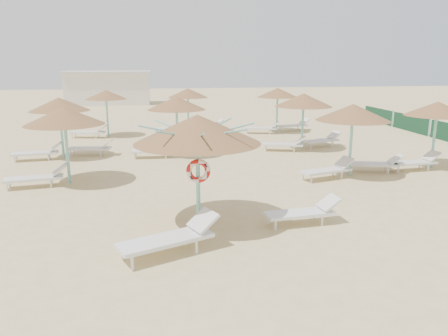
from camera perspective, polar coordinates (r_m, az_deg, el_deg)
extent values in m
plane|color=#D6BC82|center=(11.48, -0.76, -7.77)|extent=(120.00, 120.00, 0.00)
cylinder|color=#6FC1BC|center=(11.38, -3.40, -1.51)|extent=(0.11, 0.11, 2.44)
cone|color=brown|center=(11.11, -3.50, 5.11)|extent=(3.25, 3.25, 0.73)
cylinder|color=#6FC1BC|center=(11.15, -3.48, 3.79)|extent=(0.20, 0.20, 0.12)
cylinder|color=#6FC1BC|center=(11.21, 0.32, 4.98)|extent=(1.47, 0.04, 0.37)
cylinder|color=#6FC1BC|center=(11.69, -1.16, 5.35)|extent=(1.07, 1.07, 0.37)
cylinder|color=#6FC1BC|center=(11.85, -3.85, 5.43)|extent=(0.04, 1.47, 0.37)
cylinder|color=#6FC1BC|center=(11.60, -6.37, 5.20)|extent=(1.07, 1.07, 0.37)
cylinder|color=#6FC1BC|center=(11.07, -7.37, 4.76)|extent=(1.47, 0.04, 0.37)
cylinder|color=#6FC1BC|center=(10.55, -6.08, 4.36)|extent=(1.07, 1.07, 0.37)
cylinder|color=#6FC1BC|center=(10.38, -3.09, 4.25)|extent=(0.04, 1.47, 0.37)
cylinder|color=#6FC1BC|center=(10.66, -0.38, 4.53)|extent=(1.07, 1.07, 0.37)
torus|color=red|center=(11.22, -3.37, -0.39)|extent=(0.63, 0.15, 0.63)
cylinder|color=silver|center=(9.42, -11.90, -12.07)|extent=(0.07, 0.07, 0.32)
cylinder|color=silver|center=(9.90, -13.09, -10.81)|extent=(0.07, 0.07, 0.32)
cylinder|color=silver|center=(9.99, -3.61, -10.23)|extent=(0.07, 0.07, 0.32)
cylinder|color=silver|center=(10.44, -5.14, -9.15)|extent=(0.07, 0.07, 0.32)
cube|color=silver|center=(9.88, -7.62, -9.32)|extent=(2.24, 1.50, 0.09)
cube|color=silver|center=(10.19, -2.76, -6.84)|extent=(0.77, 0.84, 0.41)
cylinder|color=silver|center=(11.32, 6.75, -7.46)|extent=(0.06, 0.06, 0.27)
cylinder|color=silver|center=(11.74, 5.90, -6.64)|extent=(0.06, 0.06, 0.27)
cylinder|color=silver|center=(11.83, 12.69, -6.76)|extent=(0.06, 0.06, 0.27)
cylinder|color=silver|center=(12.23, 11.67, -6.01)|extent=(0.06, 0.06, 0.27)
cube|color=silver|center=(11.75, 9.88, -5.85)|extent=(1.88, 0.77, 0.08)
cube|color=silver|center=(12.03, 13.51, -4.41)|extent=(0.52, 0.62, 0.35)
cylinder|color=#6FC1BC|center=(16.25, -19.81, 2.09)|extent=(0.11, 0.11, 2.30)
cone|color=brown|center=(16.06, -20.17, 6.43)|extent=(2.72, 2.72, 0.61)
cylinder|color=#6FC1BC|center=(16.09, -20.09, 5.57)|extent=(0.20, 0.20, 0.12)
cylinder|color=silver|center=(16.20, -26.44, -2.27)|extent=(0.06, 0.06, 0.28)
cylinder|color=silver|center=(16.68, -26.21, -1.81)|extent=(0.06, 0.06, 0.28)
cylinder|color=silver|center=(16.05, -21.68, -1.93)|extent=(0.06, 0.06, 0.28)
cylinder|color=silver|center=(16.53, -21.59, -1.48)|extent=(0.06, 0.06, 0.28)
cube|color=silver|center=(16.29, -23.62, -1.23)|extent=(1.97, 0.91, 0.08)
cube|color=silver|center=(16.17, -20.71, -0.19)|extent=(0.57, 0.67, 0.36)
cylinder|color=#6FC1BC|center=(20.72, -20.44, 4.41)|extent=(0.11, 0.11, 2.30)
cone|color=brown|center=(20.57, -20.73, 7.81)|extent=(2.59, 2.59, 0.58)
cylinder|color=#6FC1BC|center=(20.59, -20.68, 7.15)|extent=(0.20, 0.20, 0.12)
cylinder|color=silver|center=(20.63, -25.67, 1.02)|extent=(0.06, 0.06, 0.28)
cylinder|color=silver|center=(21.12, -25.46, 1.30)|extent=(0.06, 0.06, 0.28)
cylinder|color=silver|center=(20.44, -21.95, 1.28)|extent=(0.06, 0.06, 0.28)
cylinder|color=silver|center=(20.93, -21.82, 1.56)|extent=(0.06, 0.06, 0.28)
cube|color=silver|center=(20.72, -23.44, 1.80)|extent=(1.96, 0.85, 0.08)
cube|color=silver|center=(20.58, -21.16, 2.62)|extent=(0.55, 0.65, 0.36)
cylinder|color=silver|center=(20.98, -19.40, 1.79)|extent=(0.06, 0.06, 0.28)
cylinder|color=silver|center=(21.45, -19.01, 2.07)|extent=(0.06, 0.06, 0.28)
cylinder|color=silver|center=(20.62, -15.82, 1.86)|extent=(0.06, 0.06, 0.28)
cylinder|color=silver|center=(21.09, -15.50, 2.14)|extent=(0.06, 0.06, 0.28)
cube|color=silver|center=(20.96, -17.15, 2.46)|extent=(1.96, 0.85, 0.08)
cube|color=silver|center=(20.71, -14.93, 3.15)|extent=(0.55, 0.65, 0.36)
cylinder|color=#6FC1BC|center=(25.98, -15.00, 6.55)|extent=(0.11, 0.11, 2.30)
cone|color=brown|center=(25.87, -15.17, 9.24)|extent=(2.31, 2.31, 0.52)
cylinder|color=#6FC1BC|center=(25.88, -15.13, 8.74)|extent=(0.20, 0.20, 0.12)
cylinder|color=silver|center=(25.91, -19.22, 3.97)|extent=(0.06, 0.06, 0.28)
cylinder|color=silver|center=(26.37, -18.84, 4.16)|extent=(0.06, 0.06, 0.28)
cylinder|color=silver|center=(25.46, -16.38, 4.02)|extent=(0.06, 0.06, 0.28)
cylinder|color=silver|center=(25.92, -16.04, 4.21)|extent=(0.06, 0.06, 0.28)
cube|color=silver|center=(25.84, -17.40, 4.49)|extent=(1.98, 0.97, 0.08)
cube|color=silver|center=(25.53, -15.63, 5.05)|extent=(0.59, 0.68, 0.36)
cylinder|color=#6FC1BC|center=(20.04, -6.14, 4.91)|extent=(0.11, 0.11, 2.30)
cone|color=brown|center=(19.89, -6.23, 8.43)|extent=(2.62, 2.62, 0.59)
cylinder|color=#6FC1BC|center=(19.91, -6.21, 7.75)|extent=(0.20, 0.20, 0.12)
cylinder|color=silver|center=(19.61, -11.55, 1.51)|extent=(0.06, 0.06, 0.28)
cylinder|color=silver|center=(20.10, -11.43, 1.81)|extent=(0.06, 0.06, 0.28)
cylinder|color=silver|center=(19.54, -7.60, 1.62)|extent=(0.06, 0.06, 0.28)
cylinder|color=silver|center=(20.03, -7.58, 1.92)|extent=(0.06, 0.06, 0.28)
cube|color=silver|center=(19.77, -9.20, 2.24)|extent=(1.92, 0.69, 0.08)
cube|color=silver|center=(19.70, -6.76, 3.00)|extent=(0.51, 0.62, 0.36)
cylinder|color=#6FC1BC|center=(26.46, -4.70, 7.09)|extent=(0.11, 0.11, 2.30)
cone|color=brown|center=(26.34, -4.75, 9.75)|extent=(2.39, 2.39, 0.54)
cylinder|color=#6FC1BC|center=(26.36, -4.74, 9.25)|extent=(0.20, 0.20, 0.12)
cylinder|color=silver|center=(26.00, -8.81, 4.61)|extent=(0.06, 0.06, 0.28)
cylinder|color=silver|center=(26.49, -8.66, 4.78)|extent=(0.06, 0.06, 0.28)
cylinder|color=silver|center=(25.84, -5.84, 4.64)|extent=(0.06, 0.06, 0.28)
cylinder|color=silver|center=(26.33, -5.74, 4.82)|extent=(0.06, 0.06, 0.28)
cube|color=silver|center=(26.11, -7.01, 5.11)|extent=(1.97, 0.90, 0.08)
cube|color=silver|center=(25.99, -5.15, 5.65)|extent=(0.57, 0.67, 0.36)
cylinder|color=silver|center=(26.56, -3.89, 4.93)|extent=(0.06, 0.06, 0.28)
cylinder|color=silver|center=(27.04, -4.15, 5.08)|extent=(0.06, 0.06, 0.28)
cylinder|color=silver|center=(26.90, -1.09, 5.07)|extent=(0.06, 0.06, 0.28)
cylinder|color=silver|center=(27.38, -1.39, 5.23)|extent=(0.06, 0.06, 0.28)
cube|color=silver|center=(26.97, -2.37, 5.47)|extent=(1.97, 0.90, 0.08)
cube|color=silver|center=(27.16, -0.64, 6.06)|extent=(0.57, 0.67, 0.36)
cylinder|color=#6FC1BC|center=(17.00, 16.21, 2.85)|extent=(0.11, 0.11, 2.30)
cone|color=brown|center=(16.83, 16.50, 7.00)|extent=(2.71, 2.71, 0.61)
cylinder|color=#6FC1BC|center=(16.85, 16.44, 6.18)|extent=(0.20, 0.20, 0.12)
cylinder|color=silver|center=(15.76, 11.34, -1.48)|extent=(0.06, 0.06, 0.28)
cylinder|color=silver|center=(16.15, 10.30, -1.06)|extent=(0.06, 0.06, 0.28)
cylinder|color=silver|center=(16.58, 15.11, -0.93)|extent=(0.06, 0.06, 0.28)
cylinder|color=silver|center=(16.95, 14.03, -0.55)|extent=(0.06, 0.06, 0.28)
cube|color=silver|center=(16.38, 13.12, -0.34)|extent=(2.00, 1.12, 0.08)
cube|color=silver|center=(16.86, 15.44, 0.75)|extent=(0.63, 0.71, 0.36)
cylinder|color=silver|center=(17.57, 16.38, -0.20)|extent=(0.06, 0.06, 0.28)
cylinder|color=silver|center=(18.05, 16.14, 0.18)|extent=(0.06, 0.06, 0.28)
cylinder|color=silver|center=(17.85, 20.66, -0.32)|extent=(0.06, 0.06, 0.28)
cylinder|color=silver|center=(18.32, 20.31, 0.06)|extent=(0.06, 0.06, 0.28)
cube|color=silver|center=(17.92, 18.82, 0.48)|extent=(2.00, 1.12, 0.08)
cube|color=silver|center=(18.07, 21.52, 1.14)|extent=(0.63, 0.71, 0.36)
cylinder|color=#6FC1BC|center=(21.77, 10.21, 5.48)|extent=(0.11, 0.11, 2.30)
cone|color=brown|center=(21.63, 10.35, 8.74)|extent=(2.79, 2.79, 0.63)
cylinder|color=#6FC1BC|center=(21.65, 10.32, 8.09)|extent=(0.20, 0.20, 0.12)
cylinder|color=silver|center=(21.00, 5.45, 2.53)|extent=(0.06, 0.06, 0.28)
cylinder|color=silver|center=(21.49, 5.51, 2.79)|extent=(0.06, 0.06, 0.28)
cylinder|color=silver|center=(20.99, 9.13, 2.41)|extent=(0.06, 0.06, 0.28)
cylinder|color=silver|center=(21.48, 9.11, 2.67)|extent=(0.06, 0.06, 0.28)
cube|color=silver|center=(21.19, 7.65, 3.07)|extent=(2.00, 1.15, 0.08)
cube|color=silver|center=(21.17, 9.98, 3.63)|extent=(0.64, 0.72, 0.36)
cylinder|color=silver|center=(21.91, 11.25, 2.80)|extent=(0.06, 0.06, 0.28)
cylinder|color=silver|center=(22.31, 10.48, 3.03)|extent=(0.06, 0.06, 0.28)
cylinder|color=silver|center=(22.74, 13.98, 3.05)|extent=(0.06, 0.06, 0.28)
cylinder|color=silver|center=(23.12, 13.19, 3.27)|extent=(0.06, 0.06, 0.28)
cube|color=silver|center=(22.56, 12.52, 3.52)|extent=(2.00, 1.15, 0.08)
cube|color=silver|center=(23.05, 14.22, 4.24)|extent=(0.64, 0.72, 0.36)
cylinder|color=#6FC1BC|center=(26.79, 6.94, 7.12)|extent=(0.11, 0.11, 2.30)
cone|color=brown|center=(26.68, 7.02, 9.75)|extent=(2.47, 2.47, 0.56)
cylinder|color=#6FC1BC|center=(26.70, 7.00, 9.25)|extent=(0.20, 0.20, 0.12)
cylinder|color=silver|center=(26.02, 3.03, 4.76)|extent=(0.06, 0.06, 0.28)
cylinder|color=silver|center=(26.52, 3.06, 4.93)|extent=(0.06, 0.06, 0.28)
cylinder|color=silver|center=(26.03, 6.01, 4.71)|extent=(0.06, 0.06, 0.28)
cylinder|color=silver|center=(26.52, 5.99, 4.88)|extent=(0.06, 0.06, 0.28)
cube|color=silver|center=(26.24, 4.80, 5.20)|extent=(1.99, 1.04, 0.08)
cube|color=silver|center=(26.22, 6.68, 5.68)|extent=(0.61, 0.70, 0.36)
cylinder|color=silver|center=(26.91, 7.73, 4.95)|extent=(0.06, 0.06, 0.28)
cylinder|color=silver|center=(27.34, 7.21, 5.11)|extent=(0.06, 0.06, 0.28)
cylinder|color=silver|center=(27.61, 10.17, 5.09)|extent=(0.06, 0.06, 0.28)
cylinder|color=silver|center=(28.03, 9.62, 5.24)|extent=(0.06, 0.06, 0.28)
cube|color=silver|center=(27.50, 8.93, 5.48)|extent=(1.99, 1.04, 0.08)
cube|color=silver|center=(27.92, 10.45, 6.04)|extent=(0.61, 0.70, 0.36)
cylinder|color=#6FC1BC|center=(19.54, 25.73, 3.39)|extent=(0.11, 0.11, 2.30)
cone|color=brown|center=(19.39, 26.11, 6.97)|extent=(2.51, 2.51, 0.56)
cylinder|color=#6FC1BC|center=(19.41, 26.04, 6.29)|extent=(0.20, 0.20, 0.12)
cylinder|color=silver|center=(18.14, 21.79, -0.21)|extent=(0.06, 0.06, 0.28)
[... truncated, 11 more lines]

